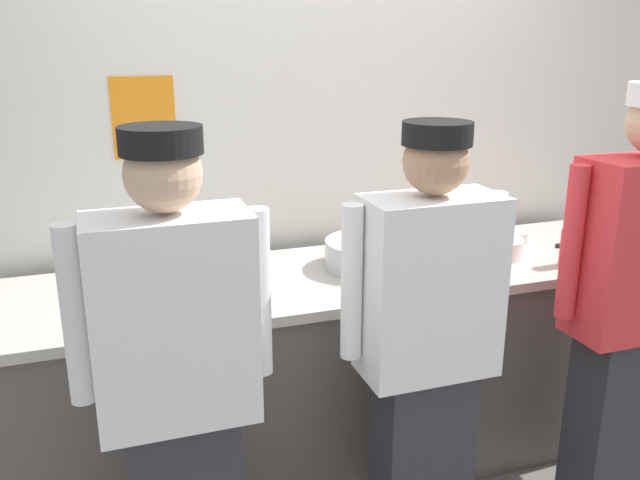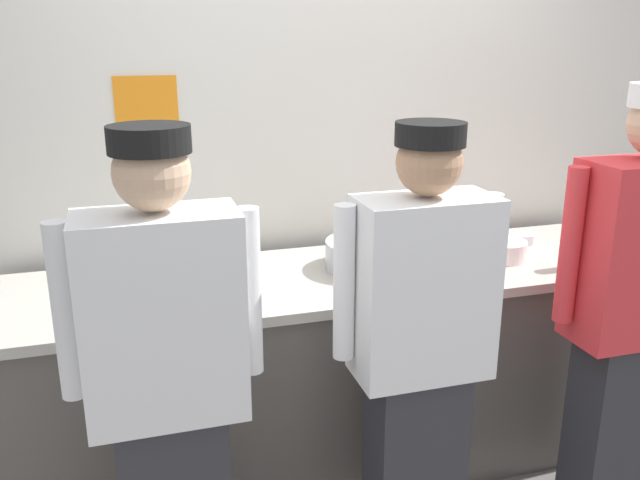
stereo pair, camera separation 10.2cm
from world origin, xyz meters
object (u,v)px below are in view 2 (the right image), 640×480
object	(u,v)px
mixing_bowl_steel	(371,254)
ramekin_orange_sauce	(449,269)
chef_far_right	(634,310)
squeeze_bottle_primary	(572,248)
chef_center	(420,347)
sheet_tray	(204,287)
ramekin_yellow_sauce	(474,240)
plate_stack_front	(501,250)
deli_cup	(210,257)
chef_near_left	(168,384)
ramekin_red_sauce	(524,238)
chefs_knife	(583,247)

from	to	relation	value
mixing_bowl_steel	ramekin_orange_sauce	size ratio (longest dim) A/B	4.44
chef_far_right	squeeze_bottle_primary	world-z (taller)	chef_far_right
chef_center	ramekin_orange_sauce	world-z (taller)	chef_center
sheet_tray	ramekin_yellow_sauce	size ratio (longest dim) A/B	4.67
chef_center	squeeze_bottle_primary	distance (m)	0.98
ramekin_orange_sauce	plate_stack_front	bearing A→B (deg)	20.80
sheet_tray	deli_cup	xyz separation A→B (m)	(0.06, 0.28, 0.03)
chef_near_left	chef_far_right	distance (m)	1.65
chef_near_left	plate_stack_front	distance (m)	1.64
deli_cup	chef_center	bearing A→B (deg)	-56.27
ramekin_orange_sauce	chef_near_left	bearing A→B (deg)	-156.47
ramekin_red_sauce	ramekin_orange_sauce	xyz separation A→B (m)	(-0.54, -0.29, -0.00)
deli_cup	chef_near_left	bearing A→B (deg)	-105.67
sheet_tray	squeeze_bottle_primary	distance (m)	1.54
plate_stack_front	sheet_tray	world-z (taller)	plate_stack_front
mixing_bowl_steel	chefs_knife	distance (m)	1.05
ramekin_yellow_sauce	deli_cup	world-z (taller)	deli_cup
chef_far_right	ramekin_yellow_sauce	world-z (taller)	chef_far_right
plate_stack_front	ramekin_yellow_sauce	xyz separation A→B (m)	(-0.01, 0.22, -0.02)
chef_center	mixing_bowl_steel	world-z (taller)	chef_center
ramekin_yellow_sauce	deli_cup	distance (m)	1.24
mixing_bowl_steel	deli_cup	size ratio (longest dim) A/B	4.32
plate_stack_front	mixing_bowl_steel	world-z (taller)	mixing_bowl_steel
chef_center	ramekin_yellow_sauce	bearing A→B (deg)	51.45
chef_center	chefs_knife	distance (m)	1.28
plate_stack_front	chefs_knife	world-z (taller)	plate_stack_front
chef_far_right	mixing_bowl_steel	world-z (taller)	chef_far_right
chef_near_left	plate_stack_front	size ratio (longest dim) A/B	7.34
chef_near_left	squeeze_bottle_primary	bearing A→B (deg)	14.27
chef_near_left	squeeze_bottle_primary	world-z (taller)	chef_near_left
sheet_tray	squeeze_bottle_primary	xyz separation A→B (m)	(1.52, -0.19, 0.08)
chef_center	deli_cup	world-z (taller)	chef_center
chef_far_right	plate_stack_front	xyz separation A→B (m)	(-0.15, 0.66, 0.04)
chef_center	ramekin_orange_sauce	bearing A→B (deg)	53.96
chef_far_right	ramekin_red_sauce	distance (m)	0.83
chef_center	chef_far_right	xyz separation A→B (m)	(0.81, -0.06, 0.06)
plate_stack_front	ramekin_red_sauce	xyz separation A→B (m)	(0.23, 0.17, -0.02)
chef_far_right	ramekin_red_sauce	bearing A→B (deg)	84.39
chef_near_left	chef_far_right	xyz separation A→B (m)	(1.65, -0.02, 0.04)
ramekin_red_sauce	ramekin_yellow_sauce	distance (m)	0.24
mixing_bowl_steel	ramekin_red_sauce	distance (m)	0.83
deli_cup	chefs_knife	bearing A→B (deg)	-8.35
ramekin_red_sauce	chef_far_right	bearing A→B (deg)	-95.61
ramekin_red_sauce	ramekin_orange_sauce	distance (m)	0.61
squeeze_bottle_primary	ramekin_yellow_sauce	xyz separation A→B (m)	(-0.22, 0.42, -0.07)
squeeze_bottle_primary	ramekin_red_sauce	size ratio (longest dim) A/B	1.96
squeeze_bottle_primary	ramekin_red_sauce	distance (m)	0.37
sheet_tray	chefs_knife	bearing A→B (deg)	0.84
sheet_tray	ramekin_orange_sauce	distance (m)	1.00
chef_far_right	deli_cup	size ratio (longest dim) A/B	19.12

